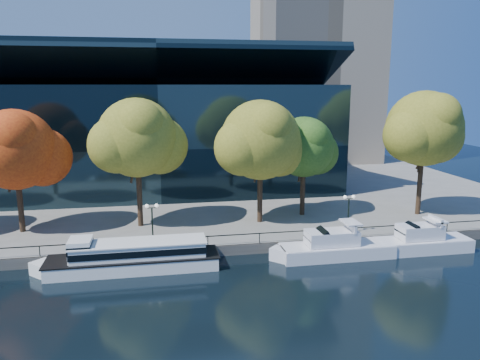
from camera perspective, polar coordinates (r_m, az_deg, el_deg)
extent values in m
plane|color=black|center=(42.09, -3.39, -10.77)|extent=(160.00, 160.00, 0.00)
cube|color=slate|center=(76.89, -6.79, -0.19)|extent=(90.00, 67.00, 1.00)
cube|color=#47443F|center=(44.74, -3.89, -8.72)|extent=(90.00, 0.25, 1.00)
cube|color=black|center=(44.45, -3.95, -6.87)|extent=(88.20, 0.08, 0.08)
cube|color=black|center=(44.61, -3.94, -7.48)|extent=(0.07, 0.07, 0.90)
cube|color=black|center=(71.13, -9.92, 4.90)|extent=(50.00, 24.00, 16.00)
cube|color=black|center=(66.71, -10.15, 12.65)|extent=(50.00, 17.14, 7.86)
cube|color=tan|center=(100.60, 9.23, 20.81)|extent=(22.00, 22.00, 65.00)
cube|color=white|center=(42.72, -12.82, -9.88)|extent=(14.60, 3.55, 1.15)
cube|color=black|center=(42.51, -12.86, -9.13)|extent=(14.90, 3.62, 0.13)
cube|color=white|center=(43.70, -22.58, -10.00)|extent=(2.94, 2.94, 1.15)
cube|color=white|center=(42.27, -12.19, -8.27)|extent=(11.39, 2.91, 1.25)
cube|color=black|center=(42.25, -12.19, -8.21)|extent=(11.54, 2.98, 0.57)
cube|color=white|center=(42.05, -12.22, -7.40)|extent=(11.68, 3.05, 0.10)
cube|color=white|center=(42.63, -18.86, -8.03)|extent=(1.88, 2.48, 1.88)
cube|color=black|center=(42.57, -18.88, -7.76)|extent=(1.93, 2.55, 0.73)
cube|color=white|center=(45.42, 11.69, -8.47)|extent=(10.66, 3.05, 1.22)
cube|color=white|center=(43.76, 5.13, -9.05)|extent=(2.33, 2.33, 1.22)
cube|color=white|center=(45.21, 11.73, -7.72)|extent=(10.45, 2.99, 0.08)
cube|color=white|center=(44.78, 11.13, -6.89)|extent=(4.80, 2.28, 1.32)
cube|color=black|center=(44.28, 9.45, -6.90)|extent=(2.10, 2.19, 1.66)
cube|color=white|center=(45.18, 13.32, -5.54)|extent=(0.25, 2.38, 0.81)
cube|color=white|center=(45.06, 13.35, -5.04)|extent=(1.42, 2.38, 0.15)
cube|color=white|center=(49.43, 21.42, -7.38)|extent=(9.27, 2.88, 1.24)
cube|color=white|center=(47.20, 16.58, -7.94)|extent=(2.27, 2.27, 1.24)
cube|color=white|center=(49.23, 21.47, -6.68)|extent=(9.08, 2.83, 0.08)
cube|color=white|center=(48.77, 21.07, -5.89)|extent=(4.17, 2.16, 1.34)
cube|color=black|center=(48.14, 19.85, -5.90)|extent=(1.88, 2.08, 1.56)
cube|color=white|center=(49.34, 22.72, -4.64)|extent=(0.26, 2.25, 0.82)
cube|color=white|center=(49.31, 22.73, -4.53)|extent=(1.44, 2.25, 0.15)
cylinder|color=black|center=(53.07, -25.26, -2.15)|extent=(0.56, 0.56, 6.87)
cylinder|color=black|center=(52.61, -24.92, 0.78)|extent=(1.12, 1.68, 3.45)
cylinder|color=black|center=(52.41, -25.99, 0.38)|extent=(1.03, 1.16, 3.08)
sphere|color=#A0230C|center=(52.19, -25.74, 3.36)|extent=(8.14, 8.14, 8.14)
sphere|color=#A0230C|center=(52.96, -22.97, 2.58)|extent=(6.10, 6.10, 6.10)
sphere|color=#A0230C|center=(50.37, -25.90, 4.73)|extent=(4.88, 4.88, 4.88)
cylinder|color=black|center=(51.09, -12.18, -1.34)|extent=(0.56, 0.56, 7.64)
cylinder|color=black|center=(50.71, -11.75, 2.04)|extent=(1.21, 1.83, 3.82)
cylinder|color=black|center=(50.29, -12.77, 1.60)|extent=(1.11, 1.26, 3.41)
sphere|color=olive|center=(50.16, -12.45, 5.05)|extent=(8.30, 8.30, 8.30)
sphere|color=olive|center=(51.49, -9.81, 4.15)|extent=(6.23, 6.23, 6.23)
sphere|color=olive|center=(49.53, -14.85, 4.13)|extent=(5.81, 5.81, 5.81)
sphere|color=olive|center=(48.36, -12.09, 6.57)|extent=(4.98, 4.98, 4.98)
cylinder|color=black|center=(51.49, 2.45, -1.18)|extent=(0.56, 0.56, 7.31)
cylinder|color=black|center=(51.25, 2.97, 2.03)|extent=(1.17, 1.77, 3.66)
cylinder|color=black|center=(50.61, 2.11, 1.62)|extent=(1.08, 1.22, 3.27)
sphere|color=olive|center=(50.58, 2.50, 4.90)|extent=(8.62, 8.62, 8.62)
sphere|color=olive|center=(52.53, 4.70, 3.93)|extent=(6.47, 6.47, 6.47)
sphere|color=olive|center=(49.38, 0.27, 3.99)|extent=(6.03, 6.03, 6.03)
sphere|color=olive|center=(48.86, 3.47, 6.44)|extent=(5.17, 5.17, 5.17)
cylinder|color=black|center=(54.90, 7.65, -0.96)|extent=(0.56, 0.56, 6.40)
cylinder|color=black|center=(54.77, 8.15, 1.68)|extent=(1.07, 1.59, 3.22)
cylinder|color=black|center=(54.06, 7.41, 1.32)|extent=(0.98, 1.11, 2.87)
sphere|color=#285019|center=(54.08, 7.78, 4.01)|extent=(6.92, 6.92, 6.92)
sphere|color=#285019|center=(55.79, 9.29, 3.30)|extent=(5.19, 5.19, 5.19)
sphere|color=#285019|center=(52.98, 6.22, 3.33)|extent=(4.85, 4.85, 4.85)
sphere|color=#285019|center=(52.75, 8.65, 5.13)|extent=(4.15, 4.15, 4.15)
cylinder|color=black|center=(58.41, 21.08, -0.05)|extent=(0.56, 0.56, 8.07)
cylinder|color=black|center=(58.33, 21.63, 3.06)|extent=(1.26, 1.92, 4.03)
cylinder|color=black|center=(57.48, 21.10, 2.69)|extent=(1.15, 1.31, 3.60)
sphere|color=olive|center=(57.59, 21.52, 5.86)|extent=(8.59, 8.59, 8.59)
sphere|color=olive|center=(60.03, 22.72, 4.94)|extent=(6.44, 6.44, 6.44)
sphere|color=olive|center=(55.80, 20.05, 5.14)|extent=(6.02, 6.02, 6.02)
sphere|color=olive|center=(56.27, 22.93, 7.18)|extent=(5.16, 5.16, 5.16)
cylinder|color=black|center=(45.14, -10.62, -5.63)|extent=(0.14, 0.14, 3.60)
cube|color=black|center=(44.63, -10.71, -3.36)|extent=(0.90, 0.06, 0.06)
sphere|color=white|center=(44.59, -11.29, -3.13)|extent=(0.36, 0.36, 0.36)
sphere|color=white|center=(44.58, -10.14, -3.09)|extent=(0.36, 0.36, 0.36)
cylinder|color=black|center=(49.06, 13.06, -4.34)|extent=(0.14, 0.14, 3.60)
cube|color=black|center=(48.60, 13.16, -2.24)|extent=(0.90, 0.06, 0.06)
sphere|color=white|center=(48.38, 12.68, -2.04)|extent=(0.36, 0.36, 0.36)
sphere|color=white|center=(48.73, 13.65, -1.99)|extent=(0.36, 0.36, 0.36)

